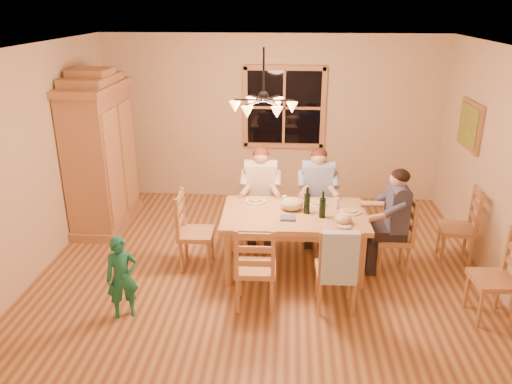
# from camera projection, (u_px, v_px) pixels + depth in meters

# --- Properties ---
(floor) EXTENTS (5.50, 5.50, 0.00)m
(floor) POSITION_uv_depth(u_px,v_px,m) (263.00, 268.00, 6.32)
(floor) COLOR brown
(floor) RESTS_ON ground
(ceiling) EXTENTS (5.50, 5.00, 0.02)m
(ceiling) POSITION_uv_depth(u_px,v_px,m) (264.00, 47.00, 5.35)
(ceiling) COLOR white
(ceiling) RESTS_ON wall_back
(wall_back) EXTENTS (5.50, 0.02, 2.70)m
(wall_back) POSITION_uv_depth(u_px,v_px,m) (272.00, 119.00, 8.16)
(wall_back) COLOR beige
(wall_back) RESTS_ON floor
(wall_left) EXTENTS (0.02, 5.00, 2.70)m
(wall_left) POSITION_uv_depth(u_px,v_px,m) (36.00, 162.00, 6.01)
(wall_left) COLOR beige
(wall_left) RESTS_ON floor
(wall_right) EXTENTS (0.02, 5.00, 2.70)m
(wall_right) POSITION_uv_depth(u_px,v_px,m) (505.00, 172.00, 5.66)
(wall_right) COLOR beige
(wall_right) RESTS_ON floor
(window) EXTENTS (1.30, 0.06, 1.30)m
(window) POSITION_uv_depth(u_px,v_px,m) (284.00, 108.00, 8.04)
(window) COLOR black
(window) RESTS_ON wall_back
(painting) EXTENTS (0.06, 0.78, 0.64)m
(painting) POSITION_uv_depth(u_px,v_px,m) (470.00, 125.00, 6.69)
(painting) COLOR #A57047
(painting) RESTS_ON wall_right
(chandelier) EXTENTS (0.77, 0.68, 0.71)m
(chandelier) POSITION_uv_depth(u_px,v_px,m) (263.00, 105.00, 5.57)
(chandelier) COLOR black
(chandelier) RESTS_ON ceiling
(armoire) EXTENTS (0.66, 1.40, 2.30)m
(armoire) POSITION_uv_depth(u_px,v_px,m) (101.00, 156.00, 7.22)
(armoire) COLOR #A57047
(armoire) RESTS_ON floor
(dining_table) EXTENTS (1.77, 1.11, 0.76)m
(dining_table) POSITION_uv_depth(u_px,v_px,m) (294.00, 220.00, 6.08)
(dining_table) COLOR tan
(dining_table) RESTS_ON floor
(chair_far_left) EXTENTS (0.45, 0.43, 0.99)m
(chair_far_left) POSITION_uv_depth(u_px,v_px,m) (261.00, 219.00, 7.00)
(chair_far_left) COLOR tan
(chair_far_left) RESTS_ON floor
(chair_far_right) EXTENTS (0.45, 0.43, 0.99)m
(chair_far_right) POSITION_uv_depth(u_px,v_px,m) (316.00, 220.00, 6.97)
(chair_far_right) COLOR tan
(chair_far_right) RESTS_ON floor
(chair_near_left) EXTENTS (0.45, 0.43, 0.99)m
(chair_near_left) POSITION_uv_depth(u_px,v_px,m) (255.00, 280.00, 5.46)
(chair_near_left) COLOR tan
(chair_near_left) RESTS_ON floor
(chair_near_right) EXTENTS (0.45, 0.43, 0.99)m
(chair_near_right) POSITION_uv_depth(u_px,v_px,m) (335.00, 282.00, 5.42)
(chair_near_right) COLOR tan
(chair_near_right) RESTS_ON floor
(chair_end_left) EXTENTS (0.43, 0.45, 0.99)m
(chair_end_left) POSITION_uv_depth(u_px,v_px,m) (197.00, 244.00, 6.26)
(chair_end_left) COLOR tan
(chair_end_left) RESTS_ON floor
(chair_end_right) EXTENTS (0.43, 0.45, 0.99)m
(chair_end_right) POSITION_uv_depth(u_px,v_px,m) (391.00, 248.00, 6.16)
(chair_end_right) COLOR tan
(chair_end_right) RESTS_ON floor
(adult_woman) EXTENTS (0.41, 0.43, 0.87)m
(adult_woman) POSITION_uv_depth(u_px,v_px,m) (261.00, 183.00, 6.80)
(adult_woman) COLOR beige
(adult_woman) RESTS_ON floor
(adult_plaid_man) EXTENTS (0.41, 0.43, 0.87)m
(adult_plaid_man) POSITION_uv_depth(u_px,v_px,m) (318.00, 184.00, 6.77)
(adult_plaid_man) COLOR #346091
(adult_plaid_man) RESTS_ON floor
(adult_slate_man) EXTENTS (0.43, 0.41, 0.87)m
(adult_slate_man) POSITION_uv_depth(u_px,v_px,m) (396.00, 208.00, 5.97)
(adult_slate_man) COLOR #3E4763
(adult_slate_man) RESTS_ON floor
(towel) EXTENTS (0.38, 0.11, 0.58)m
(towel) POSITION_uv_depth(u_px,v_px,m) (340.00, 258.00, 5.10)
(towel) COLOR #B2D4F1
(towel) RESTS_ON chair_near_right
(wine_bottle_a) EXTENTS (0.08, 0.08, 0.33)m
(wine_bottle_a) POSITION_uv_depth(u_px,v_px,m) (307.00, 200.00, 5.98)
(wine_bottle_a) COLOR black
(wine_bottle_a) RESTS_ON dining_table
(wine_bottle_b) EXTENTS (0.08, 0.08, 0.33)m
(wine_bottle_b) POSITION_uv_depth(u_px,v_px,m) (323.00, 204.00, 5.86)
(wine_bottle_b) COLOR black
(wine_bottle_b) RESTS_ON dining_table
(plate_woman) EXTENTS (0.26, 0.26, 0.02)m
(plate_woman) POSITION_uv_depth(u_px,v_px,m) (256.00, 201.00, 6.38)
(plate_woman) COLOR white
(plate_woman) RESTS_ON dining_table
(plate_plaid) EXTENTS (0.26, 0.26, 0.02)m
(plate_plaid) POSITION_uv_depth(u_px,v_px,m) (318.00, 203.00, 6.30)
(plate_plaid) COLOR white
(plate_plaid) RESTS_ON dining_table
(plate_slate) EXTENTS (0.26, 0.26, 0.02)m
(plate_slate) POSITION_uv_depth(u_px,v_px,m) (350.00, 212.00, 6.06)
(plate_slate) COLOR white
(plate_slate) RESTS_ON dining_table
(wine_glass_a) EXTENTS (0.06, 0.06, 0.14)m
(wine_glass_a) POSITION_uv_depth(u_px,v_px,m) (285.00, 201.00, 6.21)
(wine_glass_a) COLOR silver
(wine_glass_a) RESTS_ON dining_table
(wine_glass_b) EXTENTS (0.06, 0.06, 0.14)m
(wine_glass_b) POSITION_uv_depth(u_px,v_px,m) (337.00, 203.00, 6.14)
(wine_glass_b) COLOR silver
(wine_glass_b) RESTS_ON dining_table
(cap) EXTENTS (0.20, 0.20, 0.11)m
(cap) POSITION_uv_depth(u_px,v_px,m) (343.00, 219.00, 5.74)
(cap) COLOR tan
(cap) RESTS_ON dining_table
(napkin) EXTENTS (0.18, 0.14, 0.03)m
(napkin) POSITION_uv_depth(u_px,v_px,m) (288.00, 218.00, 5.86)
(napkin) COLOR #44537D
(napkin) RESTS_ON dining_table
(cloth_bundle) EXTENTS (0.28, 0.22, 0.15)m
(cloth_bundle) POSITION_uv_depth(u_px,v_px,m) (292.00, 204.00, 6.10)
(cloth_bundle) COLOR tan
(cloth_bundle) RESTS_ON dining_table
(child) EXTENTS (0.39, 0.34, 0.92)m
(child) POSITION_uv_depth(u_px,v_px,m) (122.00, 277.00, 5.22)
(child) COLOR #1A775C
(child) RESTS_ON floor
(chair_spare_front) EXTENTS (0.44, 0.46, 0.99)m
(chair_spare_front) POSITION_uv_depth(u_px,v_px,m) (491.00, 292.00, 5.23)
(chair_spare_front) COLOR tan
(chair_spare_front) RESTS_ON floor
(chair_spare_back) EXTENTS (0.47, 0.49, 0.99)m
(chair_spare_back) POSITION_uv_depth(u_px,v_px,m) (455.00, 239.00, 6.39)
(chair_spare_back) COLOR tan
(chair_spare_back) RESTS_ON floor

